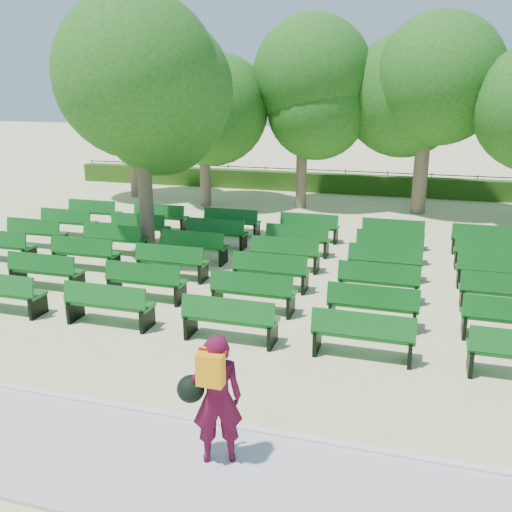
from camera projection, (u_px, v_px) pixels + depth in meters
The scene contains 9 objects.
ground at pixel (226, 282), 14.83m from camera, with size 120.00×120.00×0.00m, color #D0CB8A.
paving at pixel (49, 445), 8.03m from camera, with size 30.00×2.20×0.06m, color #B5B4B0.
curb at pixel (94, 403), 9.08m from camera, with size 30.00×0.12×0.10m, color silver.
hedge at pixel (323, 183), 27.56m from camera, with size 26.00×0.70×0.90m, color #264B13.
fence at pixel (324, 191), 28.05m from camera, with size 26.00×0.10×1.02m, color black, non-canonical shape.
tree_line at pixel (306, 208), 24.01m from camera, with size 21.80×6.80×7.04m, color #235E19, non-canonical shape.
bench_array at pixel (279, 275), 15.12m from camera, with size 1.93×0.71×1.20m.
tree_among at pixel (141, 104), 16.36m from camera, with size 4.74×4.74×6.57m.
person at pixel (215, 397), 7.42m from camera, with size 0.92×0.66×1.83m.
Camera 1 is at (4.80, -13.20, 4.88)m, focal length 40.00 mm.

